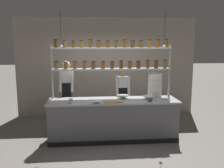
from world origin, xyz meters
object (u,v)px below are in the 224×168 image
Objects in this scene: prep_bowl_center_front at (148,98)px; prep_bowl_center_back at (123,97)px; chef_center at (123,95)px; serving_cup_front at (71,101)px; container_stack at (155,85)px; prep_bowl_near_left at (97,102)px; spice_shelf_unit at (112,60)px; chef_left at (67,90)px; cutting_board at (113,101)px; serving_cup_by_board at (150,100)px.

prep_bowl_center_back reaches higher than prep_bowl_center_front.
serving_cup_front is (-1.24, -0.89, 0.07)m from chef_center.
container_stack reaches higher than prep_bowl_center_front.
spice_shelf_unit is at bearing 57.26° from prep_bowl_near_left.
serving_cup_front reaches higher than prep_bowl_near_left.
prep_bowl_center_front is 0.96× the size of prep_bowl_center_back.
prep_bowl_center_back is at bearing 168.08° from prep_bowl_center_front.
serving_cup_front is at bearing -79.97° from chef_left.
cutting_board is at bearing -156.15° from container_stack.
serving_cup_front is (-1.97, -0.50, -0.23)m from container_stack.
chef_center is 0.84m from prep_bowl_center_front.
spice_shelf_unit is 0.91m from prep_bowl_center_back.
prep_bowl_near_left is (-0.36, -0.10, 0.01)m from cutting_board.
serving_cup_by_board is at bearing -29.11° from chef_left.
spice_shelf_unit is 1.02m from chef_center.
prep_bowl_center_back is (0.23, -0.21, -0.85)m from spice_shelf_unit.
container_stack is 1.54m from prep_bowl_near_left.
prep_bowl_center_back reaches higher than prep_bowl_near_left.
chef_left reaches higher than container_stack.
serving_cup_front is (-0.91, -0.03, 0.04)m from cutting_board.
prep_bowl_near_left is at bearing -146.68° from prep_bowl_center_back.
serving_cup_by_board is (1.72, -0.03, -0.00)m from serving_cup_front.
chef_left is 6.25× the size of prep_bowl_center_back.
container_stack is 0.63m from serving_cup_by_board.
spice_shelf_unit reaches higher than chef_center.
spice_shelf_unit is 10.11× the size of prep_bowl_center_back.
prep_bowl_near_left is 2.24× the size of serving_cup_by_board.
container_stack is at bearing 14.15° from serving_cup_front.
prep_bowl_near_left is 0.56m from serving_cup_front.
chef_center is (1.42, -0.16, -0.12)m from chef_left.
chef_center is 0.88m from container_stack.
prep_bowl_near_left is 1.17m from serving_cup_by_board.
chef_center is at bearing 69.05° from cutting_board.
chef_center is 17.45× the size of serving_cup_by_board.
prep_bowl_center_front is (0.79, -0.32, -0.86)m from spice_shelf_unit.
prep_bowl_center_front is 0.25m from serving_cup_by_board.
chef_center reaches higher than prep_bowl_near_left.
cutting_board is 0.37m from prep_bowl_near_left.
chef_left is 6.53× the size of prep_bowl_center_front.
chef_left is at bearing 99.44° from serving_cup_front.
prep_bowl_center_back reaches higher than cutting_board.
chef_left is 1.34m from prep_bowl_near_left.
serving_cup_front is at bearing -150.06° from spice_shelf_unit.
cutting_board is at bearing 15.09° from prep_bowl_near_left.
chef_left is 18.00× the size of serving_cup_front.
container_stack is at bearing 23.85° from cutting_board.
spice_shelf_unit is 1.13m from prep_bowl_near_left.
chef_center reaches higher than prep_bowl_center_front.
chef_center is at bearing -5.78° from chef_left.
prep_bowl_near_left reaches higher than cutting_board.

